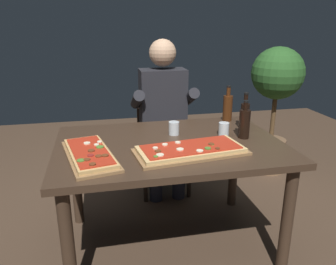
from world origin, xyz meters
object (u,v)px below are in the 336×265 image
(dining_table, at_px, (170,157))
(seated_diner, at_px, (164,112))
(wine_bottle_dark, at_px, (245,115))
(potted_plant_corner, at_px, (276,91))
(oil_bottle_amber, at_px, (228,107))
(pizza_rectangular_front, at_px, (190,150))
(diner_chair, at_px, (161,136))
(tumbler_near_camera, at_px, (224,130))
(vinegar_bottle_green, at_px, (244,123))
(pizza_rectangular_left, at_px, (90,154))
(tumbler_far_side, at_px, (174,128))

(dining_table, xyz_separation_m, seated_diner, (0.11, 0.74, 0.10))
(wine_bottle_dark, xyz_separation_m, potted_plant_corner, (0.68, 0.79, -0.01))
(oil_bottle_amber, bearing_deg, pizza_rectangular_front, -127.66)
(wine_bottle_dark, xyz_separation_m, diner_chair, (-0.46, 0.70, -0.36))
(tumbler_near_camera, relative_size, seated_diner, 0.06)
(diner_chair, bearing_deg, seated_diner, -90.00)
(dining_table, relative_size, seated_diner, 1.05)
(vinegar_bottle_green, distance_m, tumbler_near_camera, 0.15)
(pizza_rectangular_front, bearing_deg, tumbler_near_camera, 41.09)
(dining_table, relative_size, oil_bottle_amber, 5.22)
(wine_bottle_dark, distance_m, oil_bottle_amber, 0.24)
(pizza_rectangular_left, xyz_separation_m, oil_bottle_amber, (1.02, 0.53, 0.09))
(oil_bottle_amber, relative_size, diner_chair, 0.31)
(dining_table, relative_size, vinegar_bottle_green, 5.65)
(seated_diner, bearing_deg, dining_table, -98.53)
(vinegar_bottle_green, xyz_separation_m, potted_plant_corner, (0.76, 0.96, -0.01))
(oil_bottle_amber, xyz_separation_m, potted_plant_corner, (0.71, 0.56, -0.02))
(pizza_rectangular_left, distance_m, wine_bottle_dark, 1.10)
(pizza_rectangular_left, bearing_deg, seated_diner, 55.76)
(seated_diner, xyz_separation_m, potted_plant_corner, (1.14, 0.22, 0.09))
(oil_bottle_amber, xyz_separation_m, tumbler_near_camera, (-0.15, -0.33, -0.07))
(tumbler_far_side, distance_m, potted_plant_corner, 1.43)
(vinegar_bottle_green, distance_m, tumbler_far_side, 0.46)
(oil_bottle_amber, bearing_deg, diner_chair, 132.52)
(vinegar_bottle_green, bearing_deg, potted_plant_corner, 51.70)
(pizza_rectangular_left, bearing_deg, tumbler_near_camera, 13.27)
(dining_table, xyz_separation_m, oil_bottle_amber, (0.53, 0.39, 0.20))
(tumbler_near_camera, relative_size, potted_plant_corner, 0.07)
(dining_table, height_order, vinegar_bottle_green, vinegar_bottle_green)
(dining_table, height_order, oil_bottle_amber, oil_bottle_amber)
(oil_bottle_amber, xyz_separation_m, vinegar_bottle_green, (-0.05, -0.40, -0.01))
(pizza_rectangular_front, bearing_deg, seated_diner, 88.05)
(pizza_rectangular_left, relative_size, wine_bottle_dark, 2.23)
(wine_bottle_dark, bearing_deg, seated_diner, 128.22)
(pizza_rectangular_front, bearing_deg, pizza_rectangular_left, 174.00)
(vinegar_bottle_green, height_order, tumbler_near_camera, vinegar_bottle_green)
(wine_bottle_dark, bearing_deg, pizza_rectangular_left, -164.28)
(pizza_rectangular_left, distance_m, diner_chair, 1.19)
(tumbler_far_side, bearing_deg, vinegar_bottle_green, -20.57)
(pizza_rectangular_left, distance_m, vinegar_bottle_green, 0.99)
(dining_table, bearing_deg, pizza_rectangular_left, -163.98)
(tumbler_near_camera, bearing_deg, diner_chair, 108.86)
(dining_table, height_order, seated_diner, seated_diner)
(pizza_rectangular_left, height_order, potted_plant_corner, potted_plant_corner)
(oil_bottle_amber, bearing_deg, dining_table, -143.72)
(pizza_rectangular_front, height_order, tumbler_near_camera, tumbler_near_camera)
(oil_bottle_amber, xyz_separation_m, diner_chair, (-0.42, 0.46, -0.36))
(pizza_rectangular_front, distance_m, tumbler_far_side, 0.35)
(vinegar_bottle_green, bearing_deg, tumbler_near_camera, 145.03)
(pizza_rectangular_front, height_order, potted_plant_corner, potted_plant_corner)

